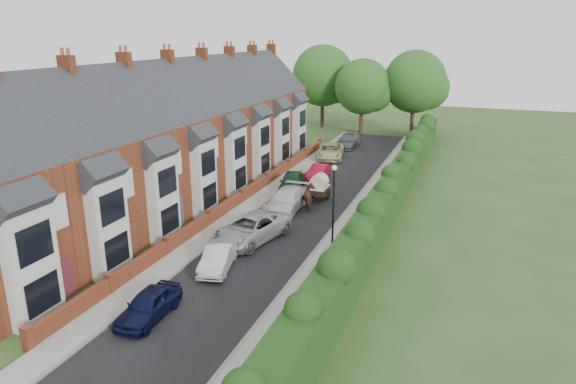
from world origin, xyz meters
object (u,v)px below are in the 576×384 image
car_silver_b (251,229)px  car_red (319,172)px  lamppost (334,197)px  car_silver_a (218,257)px  car_white (286,200)px  car_green (292,182)px  car_navy (149,305)px  car_beige (330,151)px  car_grey (348,141)px  horse (310,198)px  horse_cart (319,185)px

car_silver_b → car_red: car_silver_b is taller
lamppost → car_silver_a: lamppost is taller
car_white → car_green: size_ratio=1.15×
lamppost → car_navy: bearing=-119.0°
car_green → car_red: bearing=63.0°
lamppost → car_beige: 23.04m
car_silver_b → car_grey: size_ratio=1.14×
car_grey → car_red: bearing=-85.8°
car_grey → car_beige: bearing=-92.8°
car_beige → car_grey: size_ratio=1.07×
car_white → car_beige: (-1.40, 16.36, -0.01)m
car_silver_b → car_red: bearing=104.1°
car_navy → horse: (2.17, 16.63, 0.22)m
horse → horse_cart: bearing=-114.2°
car_white → car_green: (-1.21, 4.50, 0.02)m
car_silver_a → car_white: size_ratio=0.75×
car_silver_a → horse_cart: bearing=69.7°
car_silver_b → car_red: 14.65m
car_red → horse: 7.96m
car_red → car_green: bearing=-105.2°
car_green → car_beige: bearing=77.7°
car_green → car_red: car_green is taller
horse_cart → car_silver_a: bearing=-97.0°
car_white → car_grey: bearing=92.1°
horse_cart → horse: bearing=-90.0°
car_silver_a → car_red: size_ratio=1.03×
car_grey → car_silver_a: bearing=-87.6°
car_silver_b → car_beige: (-1.33, 22.44, -0.05)m
horse → lamppost: bearing=94.2°
car_navy → car_silver_a: bearing=82.7°
horse → horse_cart: (0.00, 2.24, 0.30)m
car_silver_a → car_grey: bearing=78.3°
car_silver_b → car_beige: 22.48m
car_red → car_beige: (-1.19, 7.78, 0.12)m
car_silver_a → car_green: size_ratio=0.86×
car_red → car_beige: size_ratio=0.71×
car_silver_a → car_grey: car_grey is taller
car_silver_b → horse: bearing=90.5°
car_silver_b → car_grey: 28.42m
car_white → car_grey: size_ratio=1.04×
horse → car_green: bearing=-77.8°
car_silver_b → car_white: size_ratio=1.09×
car_silver_a → car_grey: (-0.92, 32.55, 0.08)m
car_silver_a → horse_cart: size_ratio=1.39×
lamppost → car_green: (-6.21, 10.13, -2.51)m
lamppost → car_red: lamppost is taller
car_navy → horse_cart: bearing=81.6°
car_navy → car_silver_b: size_ratio=0.67×
car_silver_b → horse: horse is taller
car_green → car_beige: size_ratio=0.85×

